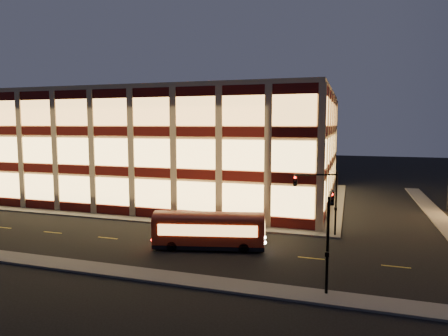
% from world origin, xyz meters
% --- Properties ---
extents(ground, '(200.00, 200.00, 0.00)m').
position_xyz_m(ground, '(0.00, 0.00, 0.00)').
color(ground, black).
rests_on(ground, ground).
extents(sidewalk_office_south, '(54.00, 2.00, 0.15)m').
position_xyz_m(sidewalk_office_south, '(-3.00, 1.00, 0.07)').
color(sidewalk_office_south, '#514F4C').
rests_on(sidewalk_office_south, ground).
extents(sidewalk_office_east, '(2.00, 30.00, 0.15)m').
position_xyz_m(sidewalk_office_east, '(23.00, 17.00, 0.07)').
color(sidewalk_office_east, '#514F4C').
rests_on(sidewalk_office_east, ground).
extents(sidewalk_tower_west, '(2.00, 30.00, 0.15)m').
position_xyz_m(sidewalk_tower_west, '(34.00, 17.00, 0.07)').
color(sidewalk_tower_west, '#514F4C').
rests_on(sidewalk_tower_west, ground).
extents(sidewalk_near, '(100.00, 2.00, 0.15)m').
position_xyz_m(sidewalk_near, '(0.00, -13.00, 0.07)').
color(sidewalk_near, '#514F4C').
rests_on(sidewalk_near, ground).
extents(office_building, '(50.45, 30.45, 14.50)m').
position_xyz_m(office_building, '(-2.91, 16.91, 7.25)').
color(office_building, tan).
rests_on(office_building, ground).
extents(traffic_signal_far, '(3.79, 1.87, 6.00)m').
position_xyz_m(traffic_signal_far, '(22.21, 0.24, 4.11)').
color(traffic_signal_far, black).
rests_on(traffic_signal_far, ground).
extents(traffic_signal_near, '(0.32, 4.45, 6.00)m').
position_xyz_m(traffic_signal_near, '(23.50, -11.03, 4.13)').
color(traffic_signal_near, black).
rests_on(traffic_signal_near, ground).
extents(trolley_bus, '(9.34, 4.27, 3.07)m').
position_xyz_m(trolley_bus, '(13.72, -6.05, 1.70)').
color(trolley_bus, '#991D08').
rests_on(trolley_bus, ground).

